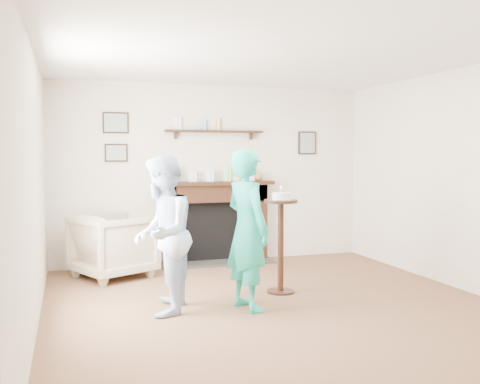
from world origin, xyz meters
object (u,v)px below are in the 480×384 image
at_px(armchair, 114,277).
at_px(pedestal_table, 281,227).
at_px(man, 163,313).
at_px(woman, 247,308).

bearing_deg(armchair, pedestal_table, -154.60).
xyz_separation_m(armchair, man, (0.32, -1.70, 0.00)).
bearing_deg(man, armchair, -151.60).
height_order(armchair, pedestal_table, pedestal_table).
relative_size(armchair, woman, 0.55).
xyz_separation_m(armchair, pedestal_table, (1.70, -1.33, 0.73)).
height_order(man, pedestal_table, pedestal_table).
xyz_separation_m(woman, pedestal_table, (0.55, 0.48, 0.73)).
relative_size(armchair, man, 0.57).
relative_size(armchair, pedestal_table, 0.74).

